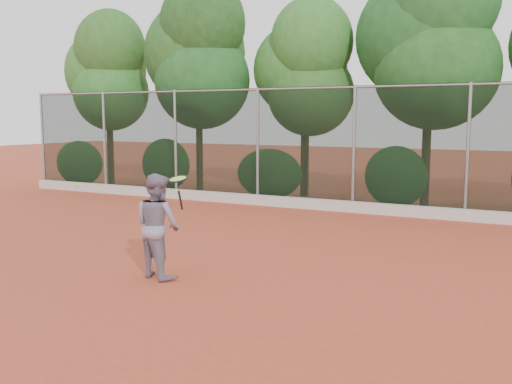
% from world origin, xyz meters
% --- Properties ---
extents(ground, '(80.00, 80.00, 0.00)m').
position_xyz_m(ground, '(0.00, 0.00, 0.00)').
color(ground, '#B2442A').
rests_on(ground, ground).
extents(concrete_curb, '(24.00, 0.20, 0.30)m').
position_xyz_m(concrete_curb, '(0.00, 6.82, 0.15)').
color(concrete_curb, beige).
rests_on(concrete_curb, ground).
extents(tennis_player, '(0.99, 0.86, 1.73)m').
position_xyz_m(tennis_player, '(-0.85, -0.90, 0.86)').
color(tennis_player, gray).
rests_on(tennis_player, ground).
extents(chainlink_fence, '(24.09, 0.09, 3.50)m').
position_xyz_m(chainlink_fence, '(-0.00, 7.00, 1.86)').
color(chainlink_fence, black).
rests_on(chainlink_fence, ground).
extents(foliage_backdrop, '(23.70, 3.63, 7.55)m').
position_xyz_m(foliage_backdrop, '(-0.55, 8.98, 4.40)').
color(foliage_backdrop, '#48311B').
rests_on(foliage_backdrop, ground).
extents(tennis_racket, '(0.35, 0.35, 0.56)m').
position_xyz_m(tennis_racket, '(-0.42, -0.91, 1.62)').
color(tennis_racket, black).
rests_on(tennis_racket, ground).
extents(tennis_ball_in_flight, '(0.07, 0.07, 0.07)m').
position_xyz_m(tennis_ball_in_flight, '(-3.14, -0.35, 1.35)').
color(tennis_ball_in_flight, '#AFCB2E').
rests_on(tennis_ball_in_flight, ground).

